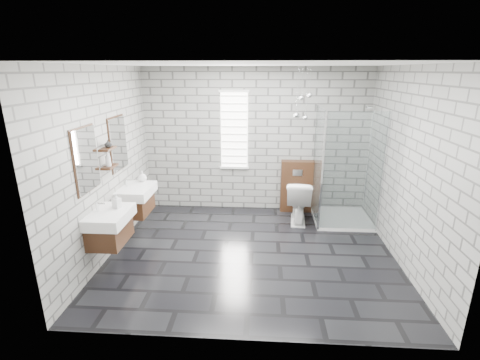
# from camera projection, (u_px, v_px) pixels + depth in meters

# --- Properties ---
(floor) EXTENTS (4.20, 3.60, 0.02)m
(floor) POSITION_uv_depth(u_px,v_px,m) (252.00, 253.00, 5.26)
(floor) COLOR black
(floor) RESTS_ON ground
(ceiling) EXTENTS (4.20, 3.60, 0.02)m
(ceiling) POSITION_uv_depth(u_px,v_px,m) (254.00, 63.00, 4.43)
(ceiling) COLOR white
(ceiling) RESTS_ON wall_back
(wall_back) EXTENTS (4.20, 0.02, 2.70)m
(wall_back) POSITION_uv_depth(u_px,v_px,m) (255.00, 141.00, 6.57)
(wall_back) COLOR gray
(wall_back) RESTS_ON floor
(wall_front) EXTENTS (4.20, 0.02, 2.70)m
(wall_front) POSITION_uv_depth(u_px,v_px,m) (246.00, 219.00, 3.12)
(wall_front) COLOR gray
(wall_front) RESTS_ON floor
(wall_left) EXTENTS (0.02, 3.60, 2.70)m
(wall_left) POSITION_uv_depth(u_px,v_px,m) (105.00, 164.00, 4.98)
(wall_left) COLOR gray
(wall_left) RESTS_ON floor
(wall_right) EXTENTS (0.02, 3.60, 2.70)m
(wall_right) POSITION_uv_depth(u_px,v_px,m) (408.00, 169.00, 4.71)
(wall_right) COLOR gray
(wall_right) RESTS_ON floor
(vanity_left) EXTENTS (0.47, 0.70, 1.57)m
(vanity_left) POSITION_uv_depth(u_px,v_px,m) (107.00, 218.00, 4.60)
(vanity_left) COLOR #3E2313
(vanity_left) RESTS_ON wall_left
(vanity_right) EXTENTS (0.47, 0.70, 1.57)m
(vanity_right) POSITION_uv_depth(u_px,v_px,m) (134.00, 192.00, 5.57)
(vanity_right) COLOR #3E2313
(vanity_right) RESTS_ON wall_left
(shelf_lower) EXTENTS (0.14, 0.30, 0.03)m
(shelf_lower) POSITION_uv_depth(u_px,v_px,m) (110.00, 167.00, 4.93)
(shelf_lower) COLOR #3E2313
(shelf_lower) RESTS_ON wall_left
(shelf_upper) EXTENTS (0.14, 0.30, 0.03)m
(shelf_upper) POSITION_uv_depth(u_px,v_px,m) (108.00, 149.00, 4.85)
(shelf_upper) COLOR #3E2313
(shelf_upper) RESTS_ON wall_left
(window) EXTENTS (0.56, 0.05, 1.48)m
(window) POSITION_uv_depth(u_px,v_px,m) (234.00, 130.00, 6.50)
(window) COLOR white
(window) RESTS_ON wall_back
(cistern_panel) EXTENTS (0.60, 0.20, 1.00)m
(cistern_panel) POSITION_uv_depth(u_px,v_px,m) (296.00, 186.00, 6.67)
(cistern_panel) COLOR #3E2313
(cistern_panel) RESTS_ON floor
(flush_plate) EXTENTS (0.18, 0.01, 0.12)m
(flush_plate) POSITION_uv_depth(u_px,v_px,m) (298.00, 173.00, 6.48)
(flush_plate) COLOR silver
(flush_plate) RESTS_ON cistern_panel
(shower_enclosure) EXTENTS (1.00, 1.00, 2.03)m
(shower_enclosure) POSITION_uv_depth(u_px,v_px,m) (339.00, 196.00, 6.13)
(shower_enclosure) COLOR white
(shower_enclosure) RESTS_ON floor
(pendant_cluster) EXTENTS (0.31, 0.24, 0.89)m
(pendant_cluster) POSITION_uv_depth(u_px,v_px,m) (302.00, 108.00, 5.90)
(pendant_cluster) COLOR silver
(pendant_cluster) RESTS_ON ceiling
(toilet) EXTENTS (0.50, 0.80, 0.78)m
(toilet) POSITION_uv_depth(u_px,v_px,m) (298.00, 201.00, 6.23)
(toilet) COLOR white
(toilet) RESTS_ON floor
(soap_bottle_a) EXTENTS (0.12, 0.12, 0.21)m
(soap_bottle_a) POSITION_uv_depth(u_px,v_px,m) (117.00, 201.00, 4.67)
(soap_bottle_a) COLOR #B2B2B2
(soap_bottle_a) RESTS_ON vanity_left
(soap_bottle_b) EXTENTS (0.19, 0.19, 0.18)m
(soap_bottle_b) POSITION_uv_depth(u_px,v_px,m) (142.00, 176.00, 5.78)
(soap_bottle_b) COLOR #B2B2B2
(soap_bottle_b) RESTS_ON vanity_right
(soap_bottle_c) EXTENTS (0.10, 0.10, 0.21)m
(soap_bottle_c) POSITION_uv_depth(u_px,v_px,m) (108.00, 159.00, 4.85)
(soap_bottle_c) COLOR #B2B2B2
(soap_bottle_c) RESTS_ON shelf_lower
(vase) EXTENTS (0.13, 0.13, 0.10)m
(vase) POSITION_uv_depth(u_px,v_px,m) (108.00, 144.00, 4.84)
(vase) COLOR #B2B2B2
(vase) RESTS_ON shelf_upper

